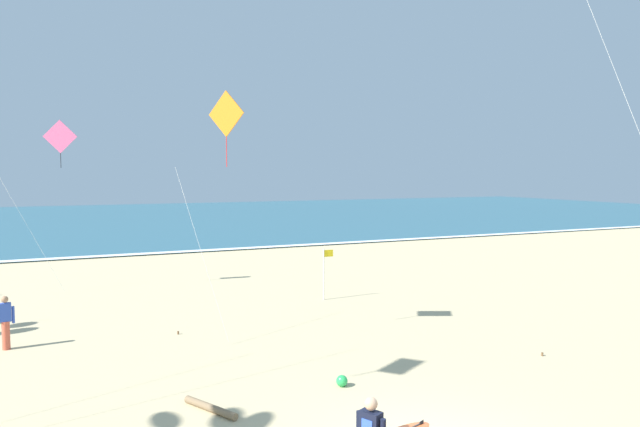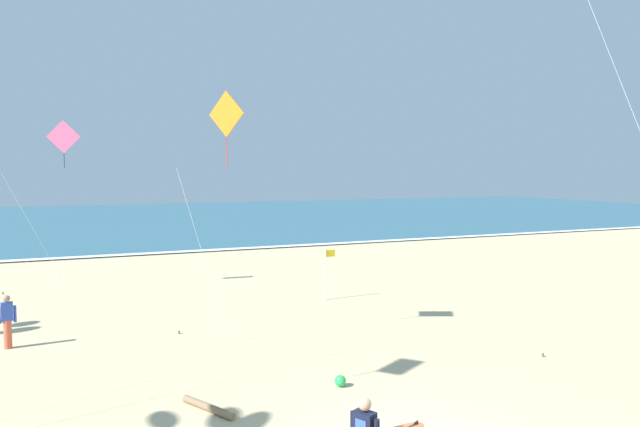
# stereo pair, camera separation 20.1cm
# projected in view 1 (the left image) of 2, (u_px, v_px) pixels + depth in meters

# --- Properties ---
(ocean_water) EXTENTS (160.00, 60.00, 0.08)m
(ocean_water) POSITION_uv_depth(u_px,v_px,m) (119.00, 219.00, 64.24)
(ocean_water) COLOR #2D6075
(ocean_water) RESTS_ON ground
(shoreline_foam) EXTENTS (160.00, 0.90, 0.01)m
(shoreline_foam) POSITION_uv_depth(u_px,v_px,m) (164.00, 253.00, 37.20)
(shoreline_foam) COLOR white
(shoreline_foam) RESTS_ON ocean_water
(kite_diamond_rose_near) EXTENTS (3.26, 1.05, 7.40)m
(kite_diamond_rose_near) POSITION_uv_depth(u_px,v_px,m) (59.00, 140.00, 24.56)
(kite_diamond_rose_near) COLOR pink
(kite_diamond_rose_near) RESTS_ON ground
(kite_diamond_amber_high) EXTENTS (1.59, 2.40, 7.58)m
(kite_diamond_amber_high) POSITION_uv_depth(u_px,v_px,m) (225.00, 120.00, 17.12)
(kite_diamond_amber_high) COLOR orange
(kite_diamond_amber_high) RESTS_ON ground
(bystander_blue_top) EXTENTS (0.50, 0.22, 1.59)m
(bystander_blue_top) POSITION_uv_depth(u_px,v_px,m) (5.00, 322.00, 17.07)
(bystander_blue_top) COLOR #D8593F
(bystander_blue_top) RESTS_ON ground
(lifeguard_flag) EXTENTS (0.44, 0.05, 2.10)m
(lifeguard_flag) POSITION_uv_depth(u_px,v_px,m) (325.00, 269.00, 23.73)
(lifeguard_flag) COLOR silver
(lifeguard_flag) RESTS_ON ground
(beach_ball) EXTENTS (0.28, 0.28, 0.28)m
(beach_ball) POSITION_uv_depth(u_px,v_px,m) (342.00, 381.00, 14.15)
(beach_ball) COLOR green
(beach_ball) RESTS_ON ground
(driftwood_log) EXTENTS (0.87, 1.49, 0.16)m
(driftwood_log) POSITION_uv_depth(u_px,v_px,m) (211.00, 408.00, 12.68)
(driftwood_log) COLOR #846B4C
(driftwood_log) RESTS_ON ground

